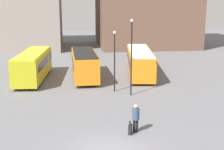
# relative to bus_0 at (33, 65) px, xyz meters

# --- Properties ---
(bus_0) EXTENTS (3.28, 9.84, 2.95)m
(bus_0) POSITION_rel_bus_0_xyz_m (0.00, 0.00, 0.00)
(bus_0) COLOR gold
(bus_0) RESTS_ON ground_plane
(bus_1) EXTENTS (2.63, 9.16, 2.87)m
(bus_1) POSITION_rel_bus_0_xyz_m (5.38, 0.10, -0.04)
(bus_1) COLOR orange
(bus_1) RESTS_ON ground_plane
(bus_2) EXTENTS (4.21, 11.53, 2.79)m
(bus_2) POSITION_rel_bus_0_xyz_m (11.75, 1.19, -0.08)
(bus_2) COLOR orange
(bus_2) RESTS_ON ground_plane
(traveler) EXTENTS (0.61, 0.61, 1.82)m
(traveler) POSITION_rel_bus_0_xyz_m (7.88, -15.19, -0.52)
(traveler) COLOR black
(traveler) RESTS_ON ground_plane
(suitcase) EXTENTS (0.32, 0.41, 0.93)m
(suitcase) POSITION_rel_bus_0_xyz_m (7.48, -15.51, -1.27)
(suitcase) COLOR black
(suitcase) RESTS_ON ground_plane
(lamp_post_0) EXTENTS (0.28, 0.28, 5.55)m
(lamp_post_0) POSITION_rel_bus_0_xyz_m (7.88, -5.72, 1.67)
(lamp_post_0) COLOR black
(lamp_post_0) RESTS_ON ground_plane
(lamp_post_1) EXTENTS (0.28, 0.28, 6.65)m
(lamp_post_1) POSITION_rel_bus_0_xyz_m (9.15, -7.11, 2.25)
(lamp_post_1) COLOR black
(lamp_post_1) RESTS_ON ground_plane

